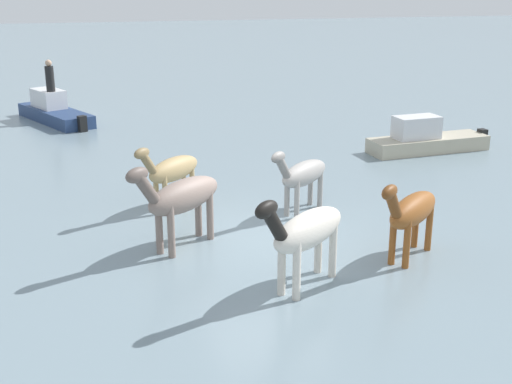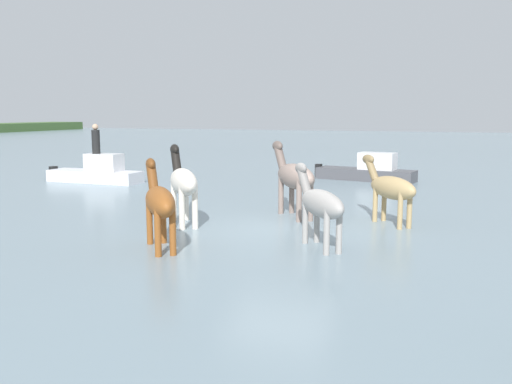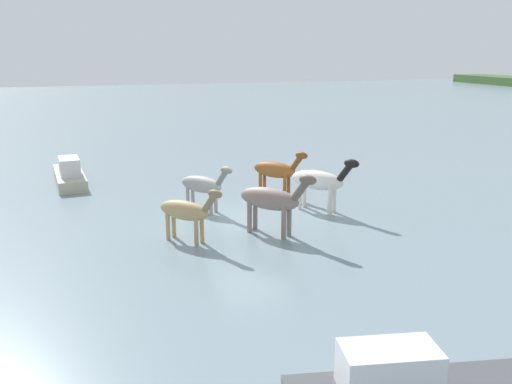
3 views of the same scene
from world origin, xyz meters
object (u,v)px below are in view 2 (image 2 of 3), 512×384
horse_lead (391,188)px  horse_dun_straggler (183,182)px  horse_dark_mare (159,202)px  horse_mid_herd (294,176)px  horse_chestnut_trailing (320,204)px  boat_motor_center (367,173)px  person_boatman_standing (96,140)px  boat_dinghy_port (96,175)px

horse_lead → horse_dun_straggler: (-1.74, 4.94, 0.15)m
horse_dark_mare → horse_dun_straggler: size_ratio=0.91×
horse_dun_straggler → horse_dark_mare: bearing=158.6°
horse_dark_mare → horse_mid_herd: 4.59m
horse_mid_herd → horse_chestnut_trailing: bearing=165.3°
horse_dun_straggler → boat_motor_center: size_ratio=0.51×
horse_lead → horse_chestnut_trailing: bearing=116.3°
horse_lead → horse_dun_straggler: bearing=66.6°
horse_dark_mare → horse_dun_straggler: 2.51m
horse_dun_straggler → person_boatman_standing: person_boatman_standing is taller
horse_chestnut_trailing → horse_lead: bearing=-60.1°
horse_lead → boat_dinghy_port: horse_lead is taller
horse_chestnut_trailing → horse_dun_straggler: (1.18, 3.82, 0.15)m
horse_lead → horse_dun_straggler: size_ratio=0.82×
horse_lead → boat_dinghy_port: 12.92m
horse_mid_herd → person_boatman_standing: size_ratio=1.87×
horse_dark_mare → boat_motor_center: horse_dark_mare is taller
horse_mid_herd → boat_dinghy_port: size_ratio=0.53×
horse_mid_herd → horse_dun_straggler: horse_mid_herd is taller
horse_dun_straggler → person_boatman_standing: (6.05, 7.08, 0.64)m
horse_lead → horse_chestnut_trailing: size_ratio=0.96×
boat_dinghy_port → boat_motor_center: (4.41, -10.27, 0.00)m
person_boatman_standing → boat_motor_center: bearing=-66.1°
boat_dinghy_port → boat_motor_center: size_ratio=0.97×
horse_dark_mare → horse_lead: 5.92m
horse_dark_mare → boat_dinghy_port: (8.55, 7.92, -0.69)m
boat_dinghy_port → boat_motor_center: boat_motor_center is taller
horse_dun_straggler → boat_dinghy_port: bearing=11.5°
horse_dark_mare → boat_dinghy_port: horse_dark_mare is taller
horse_dark_mare → horse_lead: horse_dark_mare is taller
horse_dun_straggler → boat_dinghy_port: size_ratio=0.53×
boat_dinghy_port → boat_motor_center: 11.17m
horse_mid_herd → person_boatman_standing: (4.18, 9.46, 0.62)m
horse_dark_mare → horse_mid_herd: bearing=-60.7°
horse_dark_mare → boat_motor_center: 13.19m
horse_dun_straggler → person_boatman_standing: size_ratio=1.87×
horse_mid_herd → horse_chestnut_trailing: size_ratio=1.17×
boat_motor_center → person_boatman_standing: bearing=-145.9°
horse_dark_mare → horse_mid_herd: size_ratio=0.91×
horse_lead → horse_mid_herd: 2.57m
boat_dinghy_port → horse_chestnut_trailing: bearing=-32.9°
horse_dark_mare → horse_chestnut_trailing: 3.34m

